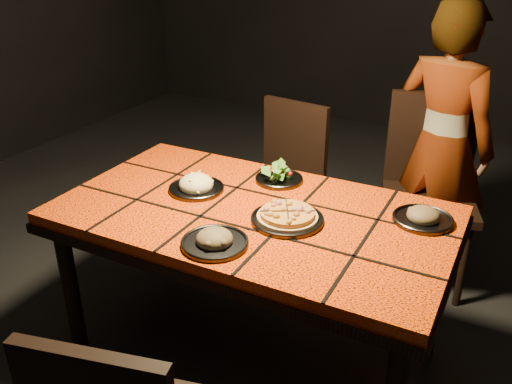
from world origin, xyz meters
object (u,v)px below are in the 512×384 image
at_px(plate_pizza, 287,217).
at_px(dining_table, 253,226).
at_px(chair_far_right, 429,178).
at_px(plate_pasta, 196,186).
at_px(chair_far_left, 285,172).
at_px(diner, 441,146).

bearing_deg(plate_pizza, dining_table, 171.46).
bearing_deg(chair_far_right, plate_pasta, -147.33).
bearing_deg(chair_far_left, diner, 22.73).
bearing_deg(plate_pizza, diner, 70.60).
bearing_deg(plate_pizza, chair_far_left, 115.07).
bearing_deg(diner, chair_far_right, 78.20).
xyz_separation_m(diner, plate_pizza, (-0.39, -1.10, 0.01)).
xyz_separation_m(chair_far_left, plate_pizza, (0.42, -0.90, 0.24)).
relative_size(dining_table, diner, 1.06).
height_order(diner, plate_pasta, diner).
distance_m(dining_table, chair_far_right, 1.15).
bearing_deg(chair_far_right, plate_pizza, -125.80).
bearing_deg(chair_far_right, diner, 43.87).
xyz_separation_m(diner, plate_pasta, (-0.86, -1.03, 0.01)).
bearing_deg(dining_table, plate_pasta, 171.28).
distance_m(chair_far_right, plate_pasta, 1.29).
distance_m(chair_far_right, plate_pizza, 1.12).
height_order(dining_table, diner, diner).
xyz_separation_m(chair_far_right, plate_pasta, (-0.83, -0.98, 0.18)).
height_order(dining_table, plate_pasta, plate_pasta).
relative_size(chair_far_right, diner, 0.67).
distance_m(diner, plate_pizza, 1.17).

